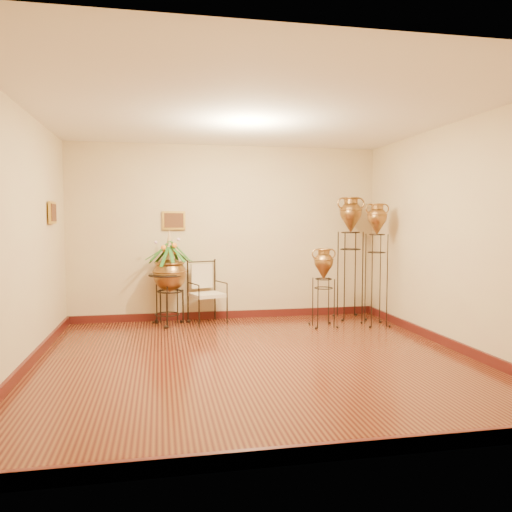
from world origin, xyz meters
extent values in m
plane|color=brown|center=(0.00, 0.00, 0.00)|extent=(5.00, 5.00, 0.00)
cube|color=#461310|center=(0.00, 2.48, 0.06)|extent=(5.00, 0.04, 0.12)
cube|color=#461310|center=(0.00, -2.48, 0.06)|extent=(5.00, 0.04, 0.12)
cube|color=#461310|center=(-2.48, 0.00, 0.06)|extent=(0.04, 5.00, 0.12)
cube|color=#461310|center=(2.48, 0.00, 0.06)|extent=(0.04, 5.00, 0.12)
cube|color=gold|center=(-0.85, 2.46, 1.60)|extent=(0.36, 0.03, 0.29)
cube|color=gold|center=(-2.46, 1.45, 1.70)|extent=(0.03, 0.36, 0.29)
cube|color=beige|center=(-0.36, 2.15, 0.44)|extent=(0.59, 0.56, 0.05)
cube|color=beige|center=(-0.36, 2.15, 0.72)|extent=(0.35, 0.14, 0.38)
cylinder|color=black|center=(-0.97, 2.15, 0.78)|extent=(0.54, 0.54, 0.02)
camera|label=1|loc=(-1.07, -5.54, 1.59)|focal=35.00mm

